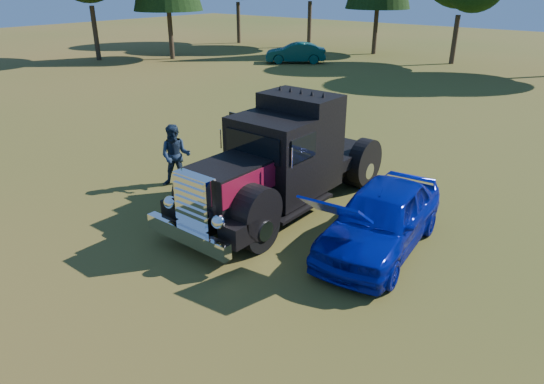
{
  "coord_description": "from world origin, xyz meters",
  "views": [
    {
      "loc": [
        8.85,
        -7.56,
        5.76
      ],
      "look_at": [
        2.14,
        0.72,
        1.07
      ],
      "focal_mm": 32.0,
      "sensor_mm": 36.0,
      "label": 1
    }
  ],
  "objects": [
    {
      "name": "distant_teal_car",
      "position": [
        -13.24,
        22.47,
        0.73
      ],
      "size": [
        4.42,
        3.96,
        1.46
      ],
      "primitive_type": "imported",
      "rotation": [
        0.0,
        0.0,
        -0.9
      ],
      "color": "#0B423F",
      "rests_on": "ground"
    },
    {
      "name": "ground",
      "position": [
        0.0,
        0.0,
        0.0
      ],
      "size": [
        120.0,
        120.0,
        0.0
      ],
      "primitive_type": "plane",
      "color": "#3A5117",
      "rests_on": "ground"
    },
    {
      "name": "spectator_near",
      "position": [
        0.04,
        2.18,
        0.79
      ],
      "size": [
        0.38,
        0.58,
        1.58
      ],
      "primitive_type": "imported",
      "rotation": [
        0.0,
        0.0,
        1.56
      ],
      "color": "#1E2846",
      "rests_on": "ground"
    },
    {
      "name": "diamond_t_truck",
      "position": [
        1.43,
        1.92,
        1.28
      ],
      "size": [
        3.38,
        7.16,
        3.0
      ],
      "color": "black",
      "rests_on": "ground"
    },
    {
      "name": "spectator_far",
      "position": [
        -1.95,
        1.21,
        0.95
      ],
      "size": [
        1.17,
        1.14,
        1.89
      ],
      "primitive_type": "imported",
      "rotation": [
        0.0,
        0.0,
        0.68
      ],
      "color": "#1B2241",
      "rests_on": "ground"
    },
    {
      "name": "hotrod_coupe",
      "position": [
        4.56,
        1.67,
        0.77
      ],
      "size": [
        2.33,
        4.69,
        1.89
      ],
      "color": "#073AA1",
      "rests_on": "ground"
    }
  ]
}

